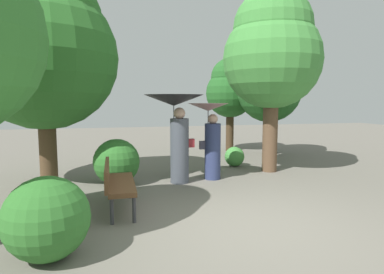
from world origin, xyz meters
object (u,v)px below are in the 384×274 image
object	(u,v)px
park_bench	(117,181)
tree_mid_right	(272,50)
person_left	(176,119)
tree_near_right	(230,89)
tree_near_left	(43,45)
person_right	(211,131)
tree_far_back	(269,85)

from	to	relation	value
park_bench	tree_mid_right	xyz separation A→B (m)	(4.12, 2.25, 2.72)
person_left	tree_near_right	distance (m)	5.37
tree_near_right	tree_mid_right	xyz separation A→B (m)	(-0.30, -3.75, 0.85)
tree_near_left	person_right	bearing A→B (deg)	-7.91
tree_far_back	person_left	bearing A→B (deg)	-141.98
tree_mid_right	tree_far_back	distance (m)	2.90
tree_near_left	tree_mid_right	world-z (taller)	tree_near_left
person_left	tree_near_left	bearing A→B (deg)	81.95
person_right	tree_near_left	bearing A→B (deg)	87.30
tree_mid_right	person_left	bearing A→B (deg)	-167.40
person_right	tree_near_left	xyz separation A→B (m)	(-3.75, 0.52, 1.95)
tree_near_left	tree_mid_right	xyz separation A→B (m)	(5.58, -0.07, 0.10)
person_left	tree_mid_right	bearing A→B (deg)	-72.19
park_bench	tree_near_right	world-z (taller)	tree_near_right
tree_mid_right	park_bench	bearing A→B (deg)	-151.39
tree_mid_right	person_right	bearing A→B (deg)	-166.10
park_bench	tree_far_back	world-z (taller)	tree_far_back
person_right	tree_far_back	bearing A→B (deg)	-41.09
park_bench	tree_mid_right	bearing A→B (deg)	-60.41
tree_near_right	person_left	bearing A→B (deg)	-124.69
person_left	tree_near_right	bearing A→B (deg)	-29.48
person_right	tree_near_left	size ratio (longest dim) A/B	0.37
park_bench	tree_near_left	size ratio (longest dim) A/B	0.30
tree_far_back	tree_mid_right	bearing A→B (deg)	-116.70
park_bench	tree_mid_right	world-z (taller)	tree_mid_right
park_bench	tree_mid_right	size ratio (longest dim) A/B	0.31
person_right	park_bench	size ratio (longest dim) A/B	1.23
person_right	person_left	bearing A→B (deg)	105.08
tree_near_left	tree_far_back	distance (m)	7.29
tree_mid_right	tree_near_left	bearing A→B (deg)	179.31
person_right	tree_near_left	world-z (taller)	tree_near_left
park_bench	tree_near_right	distance (m)	7.68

